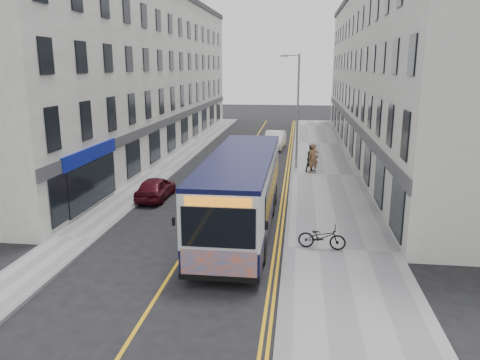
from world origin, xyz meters
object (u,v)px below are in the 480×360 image
(car_white, at_px, (275,140))
(city_bus, at_px, (241,190))
(streetlamp, at_px, (297,107))
(pedestrian_near, at_px, (313,158))
(pedestrian_far, at_px, (312,158))
(car_maroon, at_px, (156,188))
(bicycle, at_px, (322,237))

(car_white, bearing_deg, city_bus, -87.40)
(streetlamp, xyz_separation_m, pedestrian_near, (1.24, -1.45, -3.28))
(pedestrian_far, xyz_separation_m, car_maroon, (-8.72, -7.51, -0.42))
(bicycle, xyz_separation_m, pedestrian_far, (-0.10, 14.03, 0.44))
(city_bus, relative_size, bicycle, 6.30)
(car_maroon, bearing_deg, pedestrian_far, -138.20)
(streetlamp, xyz_separation_m, bicycle, (1.24, -15.25, -3.77))
(car_maroon, bearing_deg, streetlamp, -129.86)
(streetlamp, xyz_separation_m, car_maroon, (-7.57, -8.73, -3.75))
(pedestrian_far, relative_size, car_maroon, 0.50)
(pedestrian_near, xyz_separation_m, pedestrian_far, (-0.10, 0.23, -0.05))
(pedestrian_near, height_order, pedestrian_far, pedestrian_near)
(streetlamp, xyz_separation_m, car_white, (-1.92, 8.30, -3.62))
(bicycle, xyz_separation_m, car_maroon, (-8.81, 6.52, 0.02))
(car_maroon, bearing_deg, car_white, -107.30)
(pedestrian_far, bearing_deg, streetlamp, 107.32)
(bicycle, distance_m, pedestrian_near, 13.80)
(car_white, bearing_deg, car_maroon, -104.89)
(pedestrian_far, bearing_deg, bicycle, -115.46)
(pedestrian_near, height_order, car_white, pedestrian_near)
(city_bus, xyz_separation_m, car_white, (0.33, 21.46, -1.12))
(streetlamp, relative_size, car_white, 1.72)
(city_bus, height_order, pedestrian_far, city_bus)
(streetlamp, relative_size, pedestrian_far, 4.30)
(city_bus, xyz_separation_m, pedestrian_far, (3.39, 11.94, -0.83))
(streetlamp, xyz_separation_m, pedestrian_far, (1.15, -1.22, -3.33))
(pedestrian_far, xyz_separation_m, car_white, (-3.07, 9.52, -0.28))
(city_bus, xyz_separation_m, bicycle, (3.49, -2.09, -1.27))
(city_bus, bearing_deg, streetlamp, 80.33)
(pedestrian_near, distance_m, pedestrian_far, 0.26)
(streetlamp, bearing_deg, pedestrian_near, -49.43)
(bicycle, distance_m, car_white, 23.76)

